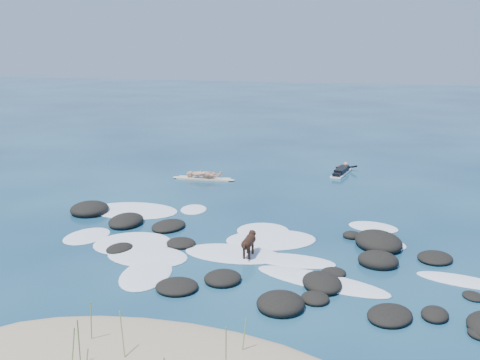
% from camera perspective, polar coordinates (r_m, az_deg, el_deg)
% --- Properties ---
extents(ground, '(160.00, 160.00, 0.00)m').
position_cam_1_polar(ground, '(17.93, 2.07, -6.18)').
color(ground, '#0A2642').
rests_on(ground, ground).
extents(dune_grass, '(3.72, 2.10, 1.23)m').
position_cam_1_polar(dune_grass, '(10.63, -9.78, -17.87)').
color(dune_grass, olive).
rests_on(dune_grass, ground).
extents(reef_rocks, '(15.47, 7.08, 0.59)m').
position_cam_1_polar(reef_rocks, '(16.26, 3.07, -7.96)').
color(reef_rocks, black).
rests_on(reef_rocks, ground).
extents(breaking_foam, '(14.78, 8.12, 0.12)m').
position_cam_1_polar(breaking_foam, '(17.64, -3.06, -6.51)').
color(breaking_foam, white).
rests_on(breaking_foam, ground).
extents(standing_surfer_rig, '(3.09, 0.75, 1.76)m').
position_cam_1_polar(standing_surfer_rig, '(25.53, -3.93, 1.55)').
color(standing_surfer_rig, beige).
rests_on(standing_surfer_rig, ground).
extents(paddling_surfer_rig, '(1.15, 2.61, 0.45)m').
position_cam_1_polar(paddling_surfer_rig, '(27.22, 10.80, 0.95)').
color(paddling_surfer_rig, white).
rests_on(paddling_surfer_rig, ground).
extents(dog, '(0.31, 1.21, 0.77)m').
position_cam_1_polar(dog, '(16.16, 0.96, -6.56)').
color(dog, black).
rests_on(dog, ground).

